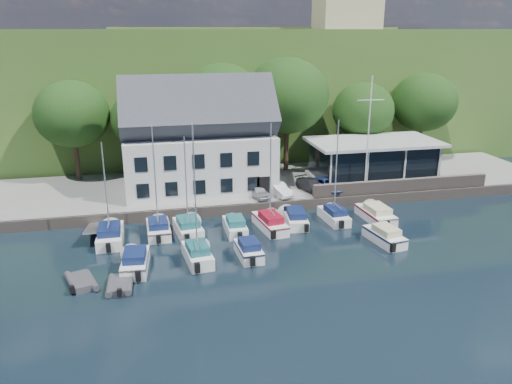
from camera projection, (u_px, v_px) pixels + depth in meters
ground at (324, 263)px, 35.79m from camera, size 180.00×180.00×0.00m
quay at (267, 186)px, 51.87m from camera, size 60.00×13.00×1.00m
quay_face at (283, 206)px, 45.84m from camera, size 60.00×0.30×1.00m
hillside at (209, 75)px, 90.83m from camera, size 160.00×75.00×16.00m
field_patch at (244, 28)px, 97.36m from camera, size 50.00×30.00×0.30m
farmhouse at (348, 3)px, 82.31m from camera, size 10.40×7.00×8.20m
harbor_building at (199, 145)px, 48.00m from camera, size 14.40×8.20×8.70m
club_pavilion at (373, 160)px, 51.95m from camera, size 13.20×7.20×4.10m
seawall at (402, 185)px, 48.33m from camera, size 18.00×0.50×1.20m
gangway at (95, 235)px, 40.75m from camera, size 1.20×6.00×1.40m
car_silver at (257, 191)px, 46.67m from camera, size 2.34×3.65×1.16m
car_white at (278, 189)px, 47.21m from camera, size 2.24×3.87×1.21m
car_dgrey at (312, 185)px, 48.38m from camera, size 2.72×4.31×1.16m
car_blue at (327, 184)px, 48.50m from camera, size 2.65×4.09×1.30m
flagpole at (368, 135)px, 46.75m from camera, size 2.64×0.20×11.02m
tree_0 at (74, 131)px, 50.77m from camera, size 7.48×7.48×10.23m
tree_1 at (145, 134)px, 51.75m from camera, size 6.80×6.80×9.30m
tree_2 at (222, 119)px, 53.52m from camera, size 8.57×8.57×11.72m
tree_3 at (287, 115)px, 54.05m from camera, size 8.99×8.99×12.28m
tree_4 at (362, 125)px, 56.36m from camera, size 6.91×6.91×9.44m
tree_5 at (423, 117)px, 58.69m from camera, size 7.52×7.52×10.28m
boat_r1_0 at (106, 188)px, 38.09m from camera, size 2.12×6.45×8.88m
boat_r1_1 at (155, 185)px, 39.39m from camera, size 2.13×5.61×8.60m
boat_r1_2 at (186, 181)px, 39.43m from camera, size 2.72×5.86×9.12m
boat_r1_3 at (235, 224)px, 41.02m from camera, size 1.75×5.44×1.41m
boat_r1_4 at (270, 178)px, 40.54m from camera, size 2.72×6.74×8.91m
boat_r1_5 at (295, 216)px, 42.90m from camera, size 2.50×6.35×1.35m
boat_r1_6 at (336, 176)px, 42.38m from camera, size 2.07×5.68×8.32m
boat_r1_7 at (376, 212)px, 43.72m from camera, size 2.43×6.54×1.42m
boat_r2_0 at (135, 259)px, 34.72m from camera, size 2.38×5.98×1.48m
boat_r2_1 at (195, 202)px, 34.69m from camera, size 2.42×5.78×9.04m
boat_r2_2 at (249, 248)px, 36.57m from camera, size 1.94×4.85×1.42m
boat_r2_4 at (385, 234)px, 39.08m from camera, size 2.66×5.80×1.41m
dinghy_0 at (81, 280)px, 32.65m from camera, size 2.57×3.29×0.67m
dinghy_1 at (120, 284)px, 32.24m from camera, size 1.78×2.86×0.66m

